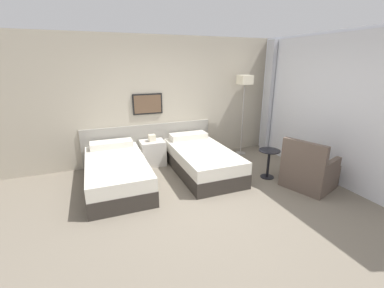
# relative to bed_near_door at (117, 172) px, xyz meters

# --- Properties ---
(ground_plane) EXTENTS (16.00, 16.00, 0.00)m
(ground_plane) POSITION_rel_bed_near_door_xyz_m (1.31, -1.15, -0.26)
(ground_plane) COLOR slate
(wall_headboard) EXTENTS (10.00, 0.10, 2.70)m
(wall_headboard) POSITION_rel_bed_near_door_xyz_m (1.28, 1.06, 1.04)
(wall_headboard) COLOR #B7AD99
(wall_headboard) RESTS_ON ground_plane
(wall_window) EXTENTS (0.21, 4.68, 2.70)m
(wall_window) POSITION_rel_bed_near_door_xyz_m (3.82, -1.20, 1.08)
(wall_window) COLOR white
(wall_window) RESTS_ON ground_plane
(bed_near_door) EXTENTS (1.03, 2.01, 0.63)m
(bed_near_door) POSITION_rel_bed_near_door_xyz_m (0.00, 0.00, 0.00)
(bed_near_door) COLOR #332D28
(bed_near_door) RESTS_ON ground_plane
(bed_near_window) EXTENTS (1.03, 2.01, 0.63)m
(bed_near_window) POSITION_rel_bed_near_door_xyz_m (1.67, 0.00, 0.00)
(bed_near_window) COLOR #332D28
(bed_near_window) RESTS_ON ground_plane
(nightstand) EXTENTS (0.52, 0.42, 0.68)m
(nightstand) POSITION_rel_bed_near_door_xyz_m (0.84, 0.74, 0.02)
(nightstand) COLOR beige
(nightstand) RESTS_ON ground_plane
(floor_lamp) EXTENTS (0.28, 0.28, 1.88)m
(floor_lamp) POSITION_rel_bed_near_door_xyz_m (3.02, 0.66, 1.37)
(floor_lamp) COLOR #9E9993
(floor_lamp) RESTS_ON ground_plane
(side_table) EXTENTS (0.40, 0.40, 0.56)m
(side_table) POSITION_rel_bed_near_door_xyz_m (2.77, -0.72, 0.13)
(side_table) COLOR black
(side_table) RESTS_ON ground_plane
(armchair) EXTENTS (0.94, 0.96, 0.91)m
(armchair) POSITION_rel_bed_near_door_xyz_m (3.18, -1.32, 0.03)
(armchair) COLOR brown
(armchair) RESTS_ON ground_plane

